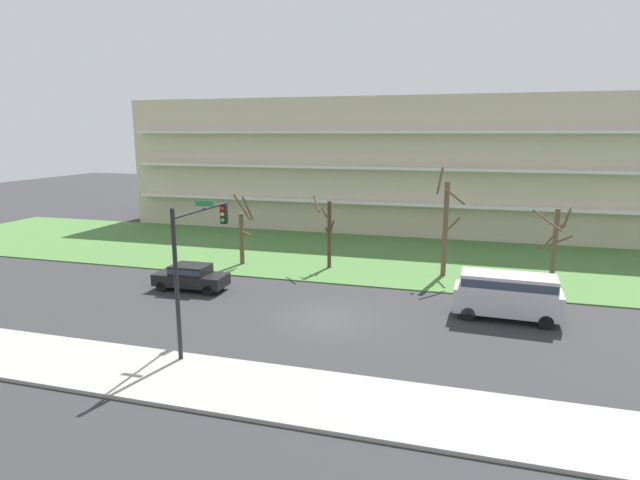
% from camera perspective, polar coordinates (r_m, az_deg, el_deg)
% --- Properties ---
extents(ground, '(160.00, 160.00, 0.00)m').
position_cam_1_polar(ground, '(26.69, 0.64, -8.72)').
color(ground, '#2D2D30').
extents(sidewalk_curb_near, '(80.00, 4.00, 0.15)m').
position_cam_1_polar(sidewalk_curb_near, '(19.73, -5.81, -16.32)').
color(sidewalk_curb_near, '#99968E').
rests_on(sidewalk_curb_near, ground).
extents(grass_lawn_strip, '(80.00, 16.00, 0.08)m').
position_cam_1_polar(grass_lawn_strip, '(39.78, 6.01, -1.80)').
color(grass_lawn_strip, '#477238').
rests_on(grass_lawn_strip, ground).
extents(apartment_building, '(52.89, 11.98, 12.59)m').
position_cam_1_polar(apartment_building, '(52.13, 8.81, 8.31)').
color(apartment_building, beige).
rests_on(apartment_building, ground).
extents(tree_far_left, '(1.08, 1.42, 5.22)m').
position_cam_1_polar(tree_far_left, '(37.03, -8.62, 0.72)').
color(tree_far_left, brown).
rests_on(tree_far_left, ground).
extents(tree_left, '(1.66, 1.68, 5.12)m').
position_cam_1_polar(tree_left, '(35.56, 0.94, 0.90)').
color(tree_left, '#423023').
rests_on(tree_left, ground).
extents(tree_center, '(1.87, 2.21, 7.18)m').
position_cam_1_polar(tree_center, '(34.44, 13.81, 1.60)').
color(tree_center, brown).
rests_on(tree_center, ground).
extents(tree_right, '(2.47, 2.49, 5.07)m').
position_cam_1_polar(tree_right, '(34.06, 24.65, -0.40)').
color(tree_right, brown).
rests_on(tree_right, ground).
extents(sedan_black_near_left, '(4.42, 1.86, 1.57)m').
position_cam_1_polar(sedan_black_near_left, '(32.08, -14.16, -3.90)').
color(sedan_black_near_left, black).
rests_on(sedan_black_near_left, ground).
extents(van_silver_center_left, '(5.29, 2.25, 2.36)m').
position_cam_1_polar(van_silver_center_left, '(27.86, 20.12, -5.54)').
color(van_silver_center_left, '#B7BABF').
rests_on(van_silver_center_left, ground).
extents(traffic_signal_mast, '(0.90, 4.80, 6.47)m').
position_cam_1_polar(traffic_signal_mast, '(22.59, -13.74, -1.23)').
color(traffic_signal_mast, black).
rests_on(traffic_signal_mast, ground).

